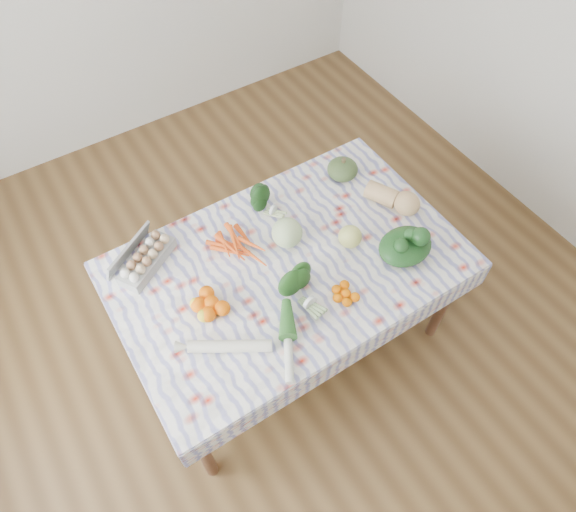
% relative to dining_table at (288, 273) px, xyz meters
% --- Properties ---
extents(ground, '(4.50, 4.50, 0.00)m').
position_rel_dining_table_xyz_m(ground, '(0.00, 0.00, -0.68)').
color(ground, brown).
rests_on(ground, ground).
extents(dining_table, '(1.60, 1.00, 0.75)m').
position_rel_dining_table_xyz_m(dining_table, '(0.00, 0.00, 0.00)').
color(dining_table, brown).
rests_on(dining_table, ground).
extents(tablecloth, '(1.66, 1.06, 0.01)m').
position_rel_dining_table_xyz_m(tablecloth, '(0.00, 0.00, 0.08)').
color(tablecloth, white).
rests_on(tablecloth, dining_table).
extents(egg_carton, '(0.34, 0.28, 0.09)m').
position_rel_dining_table_xyz_m(egg_carton, '(-0.57, 0.35, 0.13)').
color(egg_carton, '#989894').
rests_on(egg_carton, tablecloth).
extents(carrot_bunch, '(0.25, 0.23, 0.04)m').
position_rel_dining_table_xyz_m(carrot_bunch, '(-0.16, 0.18, 0.10)').
color(carrot_bunch, '#FB5716').
rests_on(carrot_bunch, tablecloth).
extents(kale_bunch, '(0.19, 0.18, 0.13)m').
position_rel_dining_table_xyz_m(kale_bunch, '(0.08, 0.34, 0.15)').
color(kale_bunch, '#153712').
rests_on(kale_bunch, tablecloth).
extents(kabocha_squash, '(0.18, 0.18, 0.11)m').
position_rel_dining_table_xyz_m(kabocha_squash, '(0.56, 0.33, 0.14)').
color(kabocha_squash, '#435B2D').
rests_on(kabocha_squash, tablecloth).
extents(cabbage, '(0.20, 0.20, 0.15)m').
position_rel_dining_table_xyz_m(cabbage, '(0.06, 0.11, 0.16)').
color(cabbage, '#B0CA88').
rests_on(cabbage, tablecloth).
extents(butternut_squash, '(0.24, 0.31, 0.13)m').
position_rel_dining_table_xyz_m(butternut_squash, '(0.65, 0.02, 0.15)').
color(butternut_squash, tan).
rests_on(butternut_squash, tablecloth).
extents(orange_cluster, '(0.27, 0.27, 0.08)m').
position_rel_dining_table_xyz_m(orange_cluster, '(-0.42, -0.02, 0.12)').
color(orange_cluster, '#FF6605').
rests_on(orange_cluster, tablecloth).
extents(broccoli, '(0.20, 0.20, 0.13)m').
position_rel_dining_table_xyz_m(broccoli, '(-0.06, -0.20, 0.15)').
color(broccoli, '#1B4815').
rests_on(broccoli, tablecloth).
extents(mandarin_cluster, '(0.16, 0.16, 0.05)m').
position_rel_dining_table_xyz_m(mandarin_cluster, '(0.13, -0.30, 0.11)').
color(mandarin_cluster, '#FC6E00').
rests_on(mandarin_cluster, tablecloth).
extents(grapefruit, '(0.15, 0.15, 0.12)m').
position_rel_dining_table_xyz_m(grapefruit, '(0.32, -0.06, 0.14)').
color(grapefruit, '#CCCF64').
rests_on(grapefruit, tablecloth).
extents(spinach_bag, '(0.29, 0.24, 0.12)m').
position_rel_dining_table_xyz_m(spinach_bag, '(0.50, -0.25, 0.14)').
color(spinach_bag, '#143614').
rests_on(spinach_bag, tablecloth).
extents(daikon, '(0.35, 0.24, 0.05)m').
position_rel_dining_table_xyz_m(daikon, '(-0.45, -0.25, 0.11)').
color(daikon, '#ECE8CF').
rests_on(daikon, tablecloth).
extents(leek, '(0.22, 0.34, 0.04)m').
position_rel_dining_table_xyz_m(leek, '(-0.23, -0.36, 0.10)').
color(leek, silver).
rests_on(leek, tablecloth).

